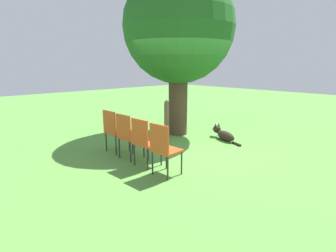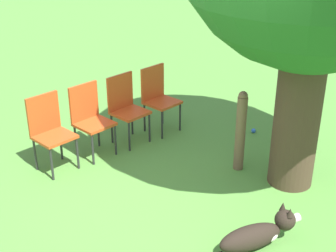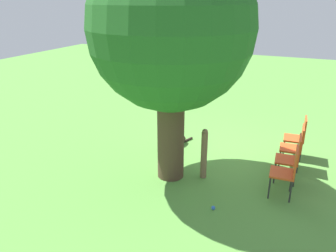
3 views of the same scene
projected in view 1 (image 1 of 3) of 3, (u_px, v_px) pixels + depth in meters
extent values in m
plane|color=#56933D|center=(196.00, 146.00, 6.43)|extent=(30.00, 30.00, 0.00)
cylinder|color=#4C3828|center=(178.00, 98.00, 7.29)|extent=(0.52, 0.52, 2.09)
sphere|color=#235B23|center=(179.00, 27.00, 6.87)|extent=(2.93, 2.93, 2.93)
ellipsoid|color=#2D231C|center=(225.00, 136.00, 6.85)|extent=(0.45, 0.72, 0.24)
ellipsoid|color=silver|center=(221.00, 135.00, 7.02)|extent=(0.27, 0.29, 0.15)
sphere|color=#2D231C|center=(217.00, 129.00, 7.18)|extent=(0.27, 0.27, 0.21)
cylinder|color=silver|center=(214.00, 129.00, 7.29)|extent=(0.11, 0.12, 0.09)
cone|color=#2D231C|center=(215.00, 125.00, 7.13)|extent=(0.07, 0.07, 0.09)
cone|color=#2D231C|center=(219.00, 125.00, 7.17)|extent=(0.07, 0.07, 0.09)
cylinder|color=#2D231C|center=(237.00, 144.00, 6.46)|extent=(0.16, 0.31, 0.06)
cylinder|color=brown|center=(167.00, 122.00, 6.86)|extent=(0.13, 0.13, 0.97)
sphere|color=brown|center=(167.00, 102.00, 6.75)|extent=(0.11, 0.11, 0.11)
cube|color=#D14C1E|center=(167.00, 151.00, 4.64)|extent=(0.44, 0.46, 0.04)
cube|color=#D14C1E|center=(159.00, 138.00, 4.45)|extent=(0.05, 0.44, 0.49)
cylinder|color=#2D2D2D|center=(166.00, 158.00, 4.95)|extent=(0.03, 0.03, 0.43)
cylinder|color=#2D2D2D|center=(182.00, 163.00, 4.69)|extent=(0.03, 0.03, 0.43)
cylinder|color=#2D2D2D|center=(152.00, 163.00, 4.70)|extent=(0.03, 0.03, 0.43)
cylinder|color=#2D2D2D|center=(168.00, 169.00, 4.44)|extent=(0.03, 0.03, 0.43)
cube|color=#D14C1E|center=(148.00, 143.00, 5.07)|extent=(0.44, 0.46, 0.04)
cube|color=#D14C1E|center=(140.00, 132.00, 4.87)|extent=(0.05, 0.44, 0.49)
cylinder|color=#2D2D2D|center=(148.00, 150.00, 5.38)|extent=(0.03, 0.03, 0.43)
cylinder|color=#2D2D2D|center=(161.00, 155.00, 5.12)|extent=(0.03, 0.03, 0.43)
cylinder|color=#2D2D2D|center=(134.00, 155.00, 5.12)|extent=(0.03, 0.03, 0.43)
cylinder|color=#2D2D2D|center=(147.00, 159.00, 4.87)|extent=(0.03, 0.03, 0.43)
cube|color=#D14C1E|center=(131.00, 137.00, 5.49)|extent=(0.44, 0.46, 0.04)
cube|color=#D14C1E|center=(123.00, 127.00, 5.30)|extent=(0.05, 0.44, 0.49)
cylinder|color=#2D2D2D|center=(133.00, 144.00, 5.80)|extent=(0.03, 0.03, 0.43)
cylinder|color=#2D2D2D|center=(144.00, 148.00, 5.55)|extent=(0.03, 0.03, 0.43)
cylinder|color=#2D2D2D|center=(119.00, 148.00, 5.55)|extent=(0.03, 0.03, 0.43)
cylinder|color=#2D2D2D|center=(130.00, 152.00, 5.29)|extent=(0.03, 0.03, 0.43)
cube|color=#D14C1E|center=(117.00, 132.00, 5.92)|extent=(0.44, 0.46, 0.04)
cube|color=#D14C1E|center=(109.00, 122.00, 5.72)|extent=(0.05, 0.44, 0.49)
cylinder|color=#2D2D2D|center=(119.00, 139.00, 6.23)|extent=(0.03, 0.03, 0.43)
cylinder|color=#2D2D2D|center=(129.00, 142.00, 5.97)|extent=(0.03, 0.03, 0.43)
cylinder|color=#2D2D2D|center=(106.00, 142.00, 5.97)|extent=(0.03, 0.03, 0.43)
cylinder|color=#2D2D2D|center=(116.00, 145.00, 5.72)|extent=(0.03, 0.03, 0.43)
sphere|color=blue|center=(130.00, 134.00, 7.32)|extent=(0.07, 0.07, 0.07)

